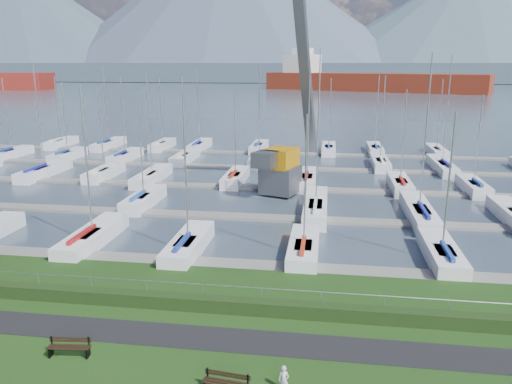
% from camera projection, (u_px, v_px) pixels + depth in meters
% --- Properties ---
extents(path, '(160.00, 2.00, 0.04)m').
position_uv_depth(path, '(209.00, 338.00, 22.55)').
color(path, black).
rests_on(path, grass).
extents(water, '(800.00, 540.00, 0.20)m').
position_uv_depth(water, '(320.00, 86.00, 274.59)').
color(water, '#3C4957').
extents(hedge, '(80.00, 0.70, 0.70)m').
position_uv_depth(hedge, '(221.00, 305.00, 24.96)').
color(hedge, '#1D3112').
rests_on(hedge, grass).
extents(fence, '(80.00, 0.04, 0.04)m').
position_uv_depth(fence, '(222.00, 286.00, 25.13)').
color(fence, '#94989C').
rests_on(fence, grass).
extents(foothill, '(900.00, 80.00, 12.00)m').
position_uv_depth(foothill, '(323.00, 72.00, 340.04)').
color(foothill, '#435362').
rests_on(foothill, water).
extents(mountains, '(1190.00, 360.00, 115.00)m').
position_uv_depth(mountains, '(335.00, 18.00, 400.28)').
color(mountains, '#434F63').
rests_on(mountains, water).
extents(docks, '(90.00, 41.60, 0.25)m').
position_uv_depth(docks, '(276.00, 188.00, 50.39)').
color(docks, slate).
rests_on(docks, water).
extents(bench_left, '(1.83, 0.61, 0.85)m').
position_uv_depth(bench_left, '(69.00, 347.00, 21.11)').
color(bench_left, black).
rests_on(bench_left, grass).
extents(bench_right, '(1.84, 0.63, 0.85)m').
position_uv_depth(bench_right, '(227.00, 383.00, 18.74)').
color(bench_right, black).
rests_on(bench_right, grass).
extents(person, '(0.46, 0.33, 1.15)m').
position_uv_depth(person, '(284.00, 377.00, 18.87)').
color(person, silver).
rests_on(person, grass).
extents(crane, '(5.69, 13.48, 22.35)m').
position_uv_depth(crane, '(287.00, 135.00, 48.12)').
color(crane, '#585A5F').
rests_on(crane, water).
extents(cargo_ship_mid, '(98.56, 53.58, 21.50)m').
position_uv_depth(cargo_ship_mid, '(362.00, 82.00, 226.99)').
color(cargo_ship_mid, maroon).
rests_on(cargo_ship_mid, water).
extents(sailboat_fleet, '(76.07, 49.29, 13.67)m').
position_uv_depth(sailboat_fleet, '(257.00, 129.00, 52.41)').
color(sailboat_fleet, '#1C3E9A').
rests_on(sailboat_fleet, water).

